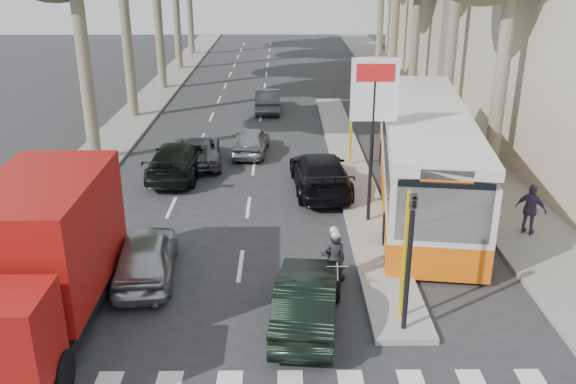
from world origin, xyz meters
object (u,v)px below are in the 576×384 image
(silver_hatchback, at_px, (146,256))
(city_bus, at_px, (423,152))
(red_truck, at_px, (38,258))
(dark_hatchback, at_px, (306,298))
(motorcycle, at_px, (334,259))

(silver_hatchback, xyz_separation_m, city_bus, (9.02, 5.97, 1.14))
(city_bus, bearing_deg, silver_hatchback, -138.56)
(silver_hatchback, height_order, red_truck, red_truck)
(silver_hatchback, height_order, dark_hatchback, dark_hatchback)
(silver_hatchback, relative_size, city_bus, 0.30)
(red_truck, height_order, city_bus, red_truck)
(city_bus, relative_size, motorcycle, 6.62)
(motorcycle, bearing_deg, dark_hatchback, -114.91)
(motorcycle, bearing_deg, city_bus, 57.99)
(dark_hatchback, xyz_separation_m, motorcycle, (0.83, 1.91, 0.10))
(red_truck, bearing_deg, city_bus, 37.48)
(dark_hatchback, bearing_deg, silver_hatchback, -22.17)
(dark_hatchback, height_order, motorcycle, motorcycle)
(red_truck, xyz_separation_m, city_bus, (10.90, 8.49, -0.08))
(red_truck, bearing_deg, dark_hatchback, 1.17)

